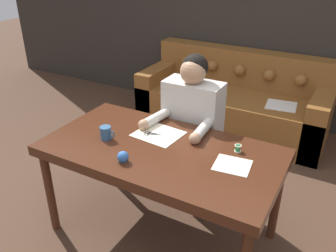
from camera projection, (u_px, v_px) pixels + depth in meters
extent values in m
plane|color=#4C3323|center=(166.00, 228.00, 2.67)|extent=(16.00, 16.00, 0.00)
cube|color=#2D2823|center=(269.00, 7.00, 3.83)|extent=(8.00, 0.06, 2.60)
cube|color=#472314|center=(161.00, 152.00, 2.33)|extent=(1.55, 0.82, 0.07)
cylinder|color=#472314|center=(50.00, 192.00, 2.53)|extent=(0.06, 0.06, 0.65)
cylinder|color=#472314|center=(110.00, 148.00, 3.07)|extent=(0.06, 0.06, 0.65)
cylinder|color=#472314|center=(276.00, 200.00, 2.45)|extent=(0.06, 0.06, 0.65)
cube|color=brown|center=(231.00, 110.00, 4.03)|extent=(2.06, 0.83, 0.44)
cube|color=brown|center=(243.00, 67.00, 4.08)|extent=(2.06, 0.22, 0.41)
cube|color=brown|center=(160.00, 89.00, 4.40)|extent=(0.20, 0.83, 0.60)
cube|color=brown|center=(319.00, 122.00, 3.59)|extent=(0.20, 0.83, 0.60)
sphere|color=brown|center=(187.00, 62.00, 4.26)|extent=(0.13, 0.13, 0.13)
sphere|color=brown|center=(212.00, 66.00, 4.12)|extent=(0.13, 0.13, 0.13)
sphere|color=brown|center=(240.00, 70.00, 3.98)|extent=(0.13, 0.13, 0.13)
sphere|color=brown|center=(269.00, 75.00, 3.83)|extent=(0.13, 0.13, 0.13)
sphere|color=brown|center=(301.00, 80.00, 3.69)|extent=(0.13, 0.13, 0.13)
cube|color=white|center=(281.00, 105.00, 3.61)|extent=(0.33, 0.31, 0.00)
cylinder|color=#33281E|center=(191.00, 170.00, 2.97)|extent=(0.28, 0.28, 0.44)
cube|color=beige|center=(193.00, 116.00, 2.74)|extent=(0.44, 0.22, 0.55)
sphere|color=tan|center=(193.00, 71.00, 2.56)|extent=(0.19, 0.19, 0.19)
sphere|color=black|center=(195.00, 67.00, 2.58)|extent=(0.20, 0.20, 0.20)
cylinder|color=beige|center=(155.00, 118.00, 2.62)|extent=(0.11, 0.28, 0.07)
sphere|color=tan|center=(144.00, 125.00, 2.53)|extent=(0.08, 0.08, 0.08)
cylinder|color=beige|center=(202.00, 130.00, 2.46)|extent=(0.09, 0.27, 0.07)
sphere|color=tan|center=(195.00, 138.00, 2.35)|extent=(0.08, 0.08, 0.08)
cube|color=beige|center=(158.00, 134.00, 2.47)|extent=(0.33, 0.30, 0.00)
cube|color=beige|center=(232.00, 165.00, 2.12)|extent=(0.23, 0.22, 0.00)
cube|color=silver|center=(166.00, 135.00, 2.47)|extent=(0.11, 0.07, 0.00)
cube|color=black|center=(152.00, 134.00, 2.47)|extent=(0.07, 0.05, 0.00)
torus|color=black|center=(147.00, 134.00, 2.47)|extent=(0.04, 0.04, 0.01)
cube|color=silver|center=(165.00, 136.00, 2.45)|extent=(0.11, 0.03, 0.00)
cube|color=black|center=(153.00, 134.00, 2.48)|extent=(0.07, 0.02, 0.00)
torus|color=black|center=(148.00, 133.00, 2.49)|extent=(0.04, 0.04, 0.01)
cylinder|color=silver|center=(158.00, 135.00, 2.47)|extent=(0.01, 0.01, 0.01)
cylinder|color=#335B84|center=(106.00, 133.00, 2.40)|extent=(0.08, 0.08, 0.09)
torus|color=#335B84|center=(112.00, 134.00, 2.37)|extent=(0.05, 0.01, 0.05)
cylinder|color=#338C4C|center=(238.00, 148.00, 2.26)|extent=(0.03, 0.03, 0.04)
cylinder|color=beige|center=(238.00, 145.00, 2.25)|extent=(0.04, 0.04, 0.00)
cylinder|color=beige|center=(238.00, 151.00, 2.27)|extent=(0.04, 0.04, 0.00)
cylinder|color=#4C3828|center=(123.00, 161.00, 2.16)|extent=(0.06, 0.06, 0.01)
sphere|color=#3366B2|center=(123.00, 157.00, 2.14)|extent=(0.07, 0.07, 0.07)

